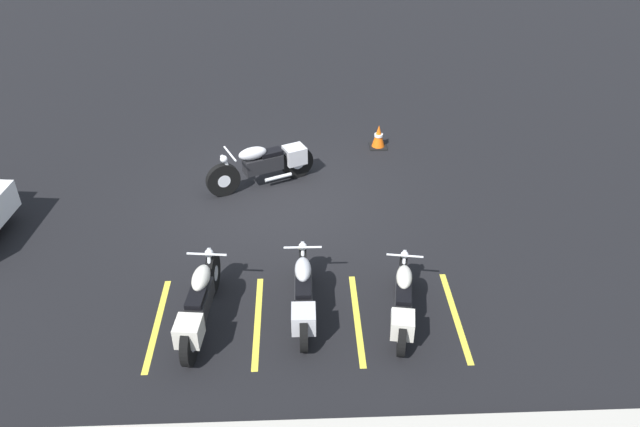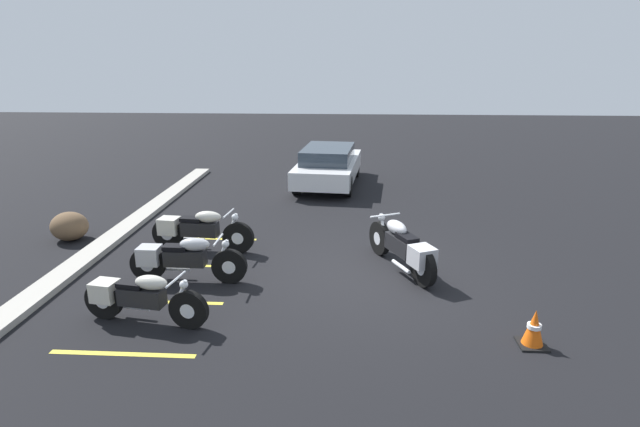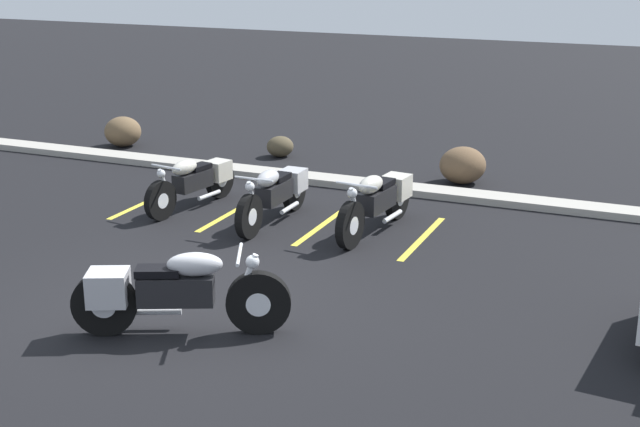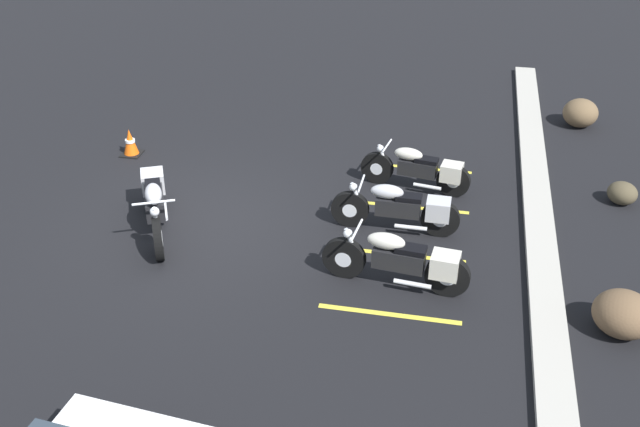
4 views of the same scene
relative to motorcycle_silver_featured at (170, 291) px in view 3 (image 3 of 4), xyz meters
name	(u,v)px [view 3 (image 3 of 4)]	position (x,y,z in m)	size (l,w,h in m)	color
ground	(183,308)	(-0.26, 0.66, -0.50)	(60.00, 60.00, 0.00)	black
motorcycle_silver_featured	(170,291)	(0.00, 0.00, 0.00)	(2.24, 1.18, 0.95)	black
parked_bike_0	(195,181)	(-2.25, 4.33, -0.06)	(0.69, 2.09, 0.82)	black
parked_bike_1	(276,192)	(-0.72, 4.14, -0.04)	(0.62, 2.20, 0.87)	black
parked_bike_2	(379,200)	(0.88, 4.33, -0.02)	(0.67, 2.29, 0.90)	black
concrete_curb	(358,184)	(-0.26, 6.49, -0.44)	(18.00, 0.50, 0.12)	#A8A399
landscape_rock_0	(123,132)	(-5.93, 7.55, -0.19)	(0.76, 0.76, 0.62)	brown
landscape_rock_1	(463,165)	(1.36, 7.46, -0.18)	(0.85, 0.80, 0.65)	brown
landscape_rock_2	(280,147)	(-2.49, 7.99, -0.30)	(0.54, 0.51, 0.41)	#4C422F
stall_line_0	(147,202)	(-3.16, 4.24, -0.50)	(0.10, 2.10, 0.00)	gold
stall_line_1	(231,213)	(-1.57, 4.24, -0.50)	(0.10, 2.10, 0.00)	gold
stall_line_2	(322,225)	(0.02, 4.24, -0.50)	(0.10, 2.10, 0.00)	gold
stall_line_3	(422,238)	(1.61, 4.24, -0.50)	(0.10, 2.10, 0.00)	gold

